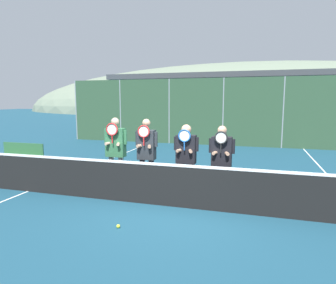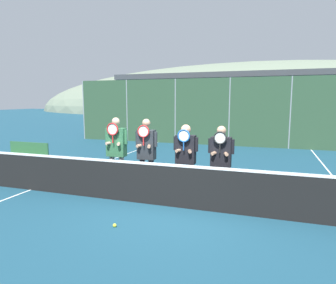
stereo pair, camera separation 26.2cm
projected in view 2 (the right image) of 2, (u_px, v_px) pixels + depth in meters
ground_plane at (172, 207)px, 6.52m from camera, size 120.00×120.00×0.00m
hill_distant at (260, 111)px, 62.06m from camera, size 99.49×55.27×19.34m
clubhouse_building at (226, 103)px, 22.12m from camera, size 15.53×5.50×4.15m
fence_back at (229, 112)px, 15.02m from camera, size 17.16×0.06×3.42m
tennis_net at (172, 185)px, 6.46m from camera, size 10.34×0.09×1.05m
court_line_left_sideline at (95, 166)px, 10.56m from camera, size 0.05×16.00×0.01m
player_leftmost at (116, 148)px, 7.53m from camera, size 0.62×0.34×1.88m
player_center_left at (146, 151)px, 7.17m from camera, size 0.56×0.34×1.87m
player_center_right at (186, 155)px, 6.95m from camera, size 0.59×0.34×1.75m
player_rightmost at (221, 158)px, 6.62m from camera, size 0.58×0.34×1.75m
car_far_left at (143, 122)px, 18.84m from camera, size 4.21×2.03×1.83m
car_left_of_center at (216, 124)px, 17.24m from camera, size 4.16×2.09×1.88m
car_center at (304, 127)px, 15.79m from camera, size 4.30×2.03×1.82m
bench_courtside at (27, 154)px, 10.41m from camera, size 1.64×0.36×0.85m
tennis_ball_on_court at (115, 225)px, 5.47m from camera, size 0.07×0.07×0.07m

